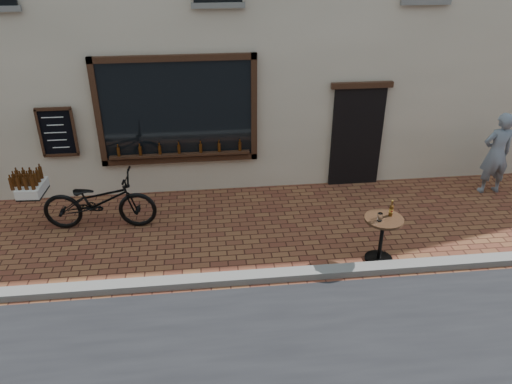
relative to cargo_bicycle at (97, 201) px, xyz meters
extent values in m
plane|color=#5F2D1E|center=(3.46, -2.18, -0.57)|extent=(90.00, 90.00, 0.00)
cube|color=slate|center=(3.46, -1.98, -0.51)|extent=(90.00, 0.25, 0.12)
cube|color=black|center=(1.56, 1.27, 1.28)|extent=(3.00, 0.06, 2.00)
cube|color=black|center=(1.56, 1.25, 2.34)|extent=(3.24, 0.10, 0.12)
cube|color=black|center=(1.56, 1.25, 0.22)|extent=(3.24, 0.10, 0.12)
cube|color=black|center=(0.00, 1.25, 1.28)|extent=(0.12, 0.10, 2.24)
cube|color=black|center=(3.12, 1.25, 1.28)|extent=(0.12, 0.10, 2.24)
cube|color=black|center=(1.56, 1.20, 0.35)|extent=(2.90, 0.16, 0.05)
cube|color=black|center=(5.36, 1.28, 0.53)|extent=(1.10, 0.10, 2.20)
cube|color=black|center=(5.36, 1.25, 1.69)|extent=(1.30, 0.10, 0.12)
cube|color=black|center=(-0.84, 1.26, 0.93)|extent=(0.62, 0.04, 0.92)
cylinder|color=#3D1C07|center=(0.31, 1.20, 0.47)|extent=(0.06, 0.06, 0.19)
cylinder|color=#3D1C07|center=(0.73, 1.20, 0.47)|extent=(0.06, 0.06, 0.19)
cylinder|color=#3D1C07|center=(1.15, 1.20, 0.47)|extent=(0.06, 0.06, 0.19)
cylinder|color=#3D1C07|center=(1.56, 1.20, 0.47)|extent=(0.06, 0.06, 0.19)
cylinder|color=#3D1C07|center=(1.98, 1.20, 0.47)|extent=(0.06, 0.06, 0.19)
cylinder|color=#3D1C07|center=(2.40, 1.20, 0.47)|extent=(0.06, 0.06, 0.19)
cylinder|color=#3D1C07|center=(2.81, 1.20, 0.47)|extent=(0.06, 0.06, 0.19)
imported|color=black|center=(0.04, 0.00, -0.01)|extent=(2.16, 0.86, 1.11)
cube|color=black|center=(-1.13, 0.07, 0.20)|extent=(0.46, 0.62, 0.04)
cube|color=silver|center=(-1.13, 0.07, 0.30)|extent=(0.46, 0.64, 0.17)
cylinder|color=#3D1C07|center=(-1.02, -0.16, 0.51)|extent=(0.07, 0.07, 0.24)
cylinder|color=#3D1C07|center=(-1.14, -0.15, 0.51)|extent=(0.07, 0.07, 0.24)
cylinder|color=#3D1C07|center=(-1.27, -0.15, 0.51)|extent=(0.07, 0.07, 0.24)
cylinder|color=#3D1C07|center=(-1.39, -0.14, 0.51)|extent=(0.07, 0.07, 0.24)
cylinder|color=#3D1C07|center=(-1.01, -0.01, 0.51)|extent=(0.07, 0.07, 0.24)
cylinder|color=#3D1C07|center=(-1.13, -0.01, 0.51)|extent=(0.07, 0.07, 0.24)
cylinder|color=#3D1C07|center=(-1.26, 0.00, 0.51)|extent=(0.07, 0.07, 0.24)
cylinder|color=#3D1C07|center=(-1.38, 0.01, 0.51)|extent=(0.07, 0.07, 0.24)
cylinder|color=#3D1C07|center=(-1.00, 0.13, 0.51)|extent=(0.07, 0.07, 0.24)
cylinder|color=#3D1C07|center=(-1.12, 0.14, 0.51)|extent=(0.07, 0.07, 0.24)
cylinder|color=#3D1C07|center=(-1.25, 0.15, 0.51)|extent=(0.07, 0.07, 0.24)
cylinder|color=#3D1C07|center=(-1.37, 0.16, 0.51)|extent=(0.07, 0.07, 0.24)
cylinder|color=#3D1C07|center=(-0.99, 0.28, 0.51)|extent=(0.07, 0.07, 0.24)
cylinder|color=black|center=(4.99, -1.66, -0.55)|extent=(0.48, 0.48, 0.03)
cylinder|color=black|center=(4.99, -1.66, -0.16)|extent=(0.07, 0.07, 0.76)
cylinder|color=black|center=(4.99, -1.66, 0.25)|extent=(0.65, 0.65, 0.04)
cylinder|color=gold|center=(5.12, -1.59, 0.37)|extent=(0.07, 0.07, 0.07)
cylinder|color=white|center=(4.88, -1.74, 0.34)|extent=(0.09, 0.09, 0.14)
imported|color=slate|center=(8.20, 0.53, 0.33)|extent=(0.67, 0.46, 1.80)
camera|label=1|loc=(2.05, -8.50, 4.56)|focal=35.00mm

